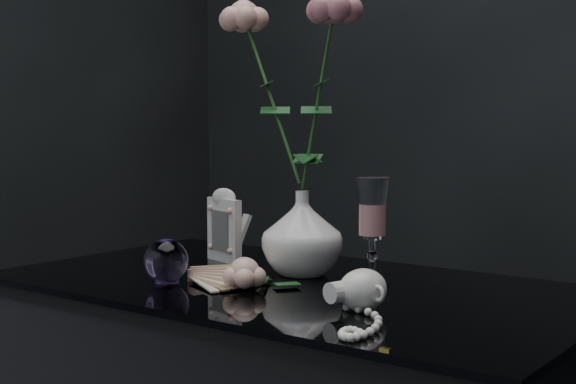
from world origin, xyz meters
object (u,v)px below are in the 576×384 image
Objects in this scene: pearl_jar at (363,288)px; wine_glass at (372,232)px; paperweight at (166,261)px; picture_frame at (224,225)px; vase at (302,233)px; loose_rose at (244,273)px.

wine_glass is at bearing 131.61° from pearl_jar.
picture_frame is at bearing 105.72° from paperweight.
loose_rose is at bearing -90.29° from vase.
picture_frame is at bearing 171.48° from pearl_jar.
vase reaches higher than loose_rose.
vase reaches higher than pearl_jar.
wine_glass is 0.37m from picture_frame.
pearl_jar is at bearing -6.58° from picture_frame.
paperweight is 0.39m from pearl_jar.
loose_rose is (-0.16, -0.15, -0.07)m from wine_glass.
vase is at bearing 67.00° from loose_rose.
loose_rose is (0.15, 0.04, -0.01)m from paperweight.
loose_rose is 0.70× the size of pearl_jar.
vase is 0.67× the size of pearl_jar.
paperweight is at bearing -126.25° from vase.
vase reaches higher than picture_frame.
loose_rose is (-0.00, -0.17, -0.05)m from vase.
pearl_jar reaches higher than loose_rose.
picture_frame is 1.92× the size of paperweight.
paperweight reaches higher than loose_rose.
paperweight is (-0.31, -0.19, -0.06)m from wine_glass.
paperweight is at bearing -148.53° from wine_glass.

